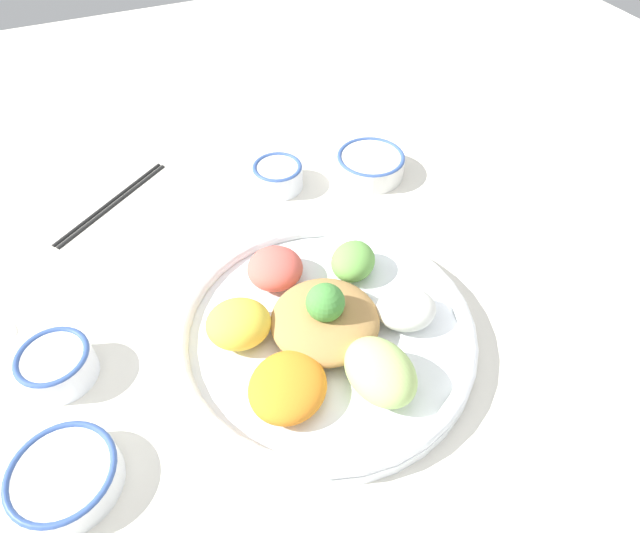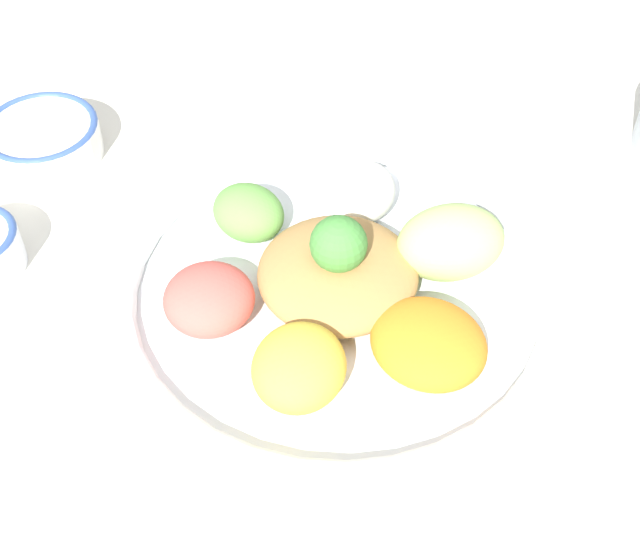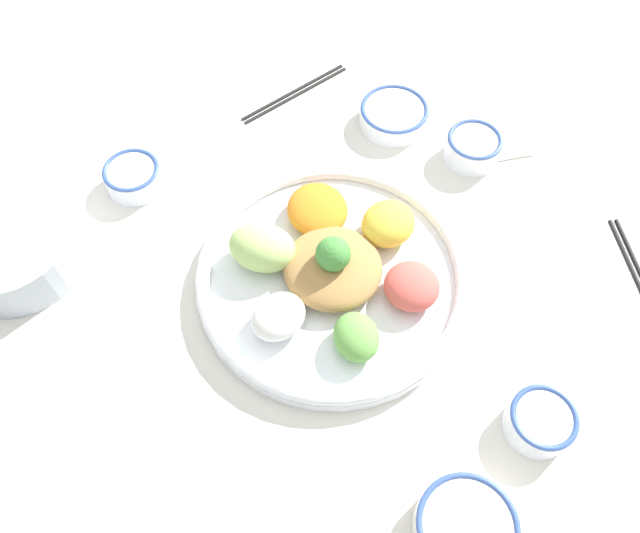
% 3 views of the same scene
% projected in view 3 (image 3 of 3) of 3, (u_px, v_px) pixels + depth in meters
% --- Properties ---
extents(ground_plane, '(2.40, 2.40, 0.00)m').
position_uv_depth(ground_plane, '(342.00, 268.00, 0.92)').
color(ground_plane, silver).
extents(salad_platter, '(0.39, 0.39, 0.10)m').
position_uv_depth(salad_platter, '(334.00, 273.00, 0.88)').
color(salad_platter, white).
rests_on(salad_platter, ground_plane).
extents(sauce_bowl_red, '(0.12, 0.12, 0.04)m').
position_uv_depth(sauce_bowl_red, '(466.00, 528.00, 0.71)').
color(sauce_bowl_red, white).
rests_on(sauce_bowl_red, ground_plane).
extents(rice_bowl_blue, '(0.08, 0.08, 0.04)m').
position_uv_depth(rice_bowl_blue, '(541.00, 421.00, 0.77)').
color(rice_bowl_blue, white).
rests_on(rice_bowl_blue, ground_plane).
extents(sauce_bowl_dark, '(0.09, 0.09, 0.04)m').
position_uv_depth(sauce_bowl_dark, '(133.00, 176.00, 0.98)').
color(sauce_bowl_dark, white).
rests_on(sauce_bowl_dark, ground_plane).
extents(rice_bowl_plain, '(0.09, 0.09, 0.04)m').
position_uv_depth(rice_bowl_plain, '(473.00, 147.00, 1.01)').
color(rice_bowl_plain, white).
rests_on(rice_bowl_plain, ground_plane).
extents(sauce_bowl_far, '(0.11, 0.11, 0.04)m').
position_uv_depth(sauce_bowl_far, '(394.00, 114.00, 1.05)').
color(sauce_bowl_far, white).
rests_on(sauce_bowl_far, ground_plane).
extents(side_serving_bowl, '(0.19, 0.19, 0.07)m').
position_uv_depth(side_serving_bowl, '(10.00, 247.00, 0.89)').
color(side_serving_bowl, '#A8B2BC').
rests_on(side_serving_bowl, ground_plane).
extents(chopsticks_pair_near, '(0.10, 0.21, 0.01)m').
position_uv_depth(chopsticks_pair_near, '(295.00, 92.00, 1.10)').
color(chopsticks_pair_near, black).
rests_on(chopsticks_pair_near, ground_plane).
extents(serving_spoon_main, '(0.11, 0.10, 0.01)m').
position_uv_depth(serving_spoon_main, '(531.00, 152.00, 1.03)').
color(serving_spoon_main, beige).
rests_on(serving_spoon_main, ground_plane).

